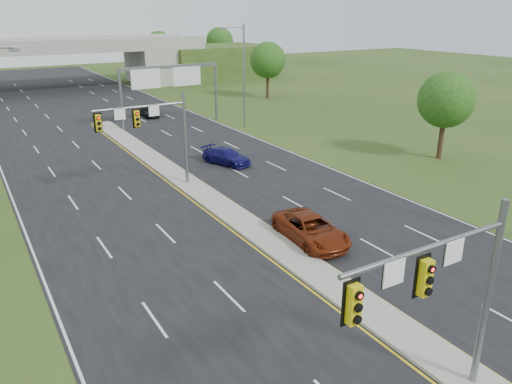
{
  "coord_description": "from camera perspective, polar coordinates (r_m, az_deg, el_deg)",
  "views": [
    {
      "loc": [
        -13.86,
        -8.28,
        12.46
      ],
      "look_at": [
        -0.63,
        13.85,
        3.0
      ],
      "focal_mm": 35.0,
      "sensor_mm": 36.0,
      "label": 1
    }
  ],
  "objects": [
    {
      "name": "tree_back_c",
      "position": [
        109.28,
        -10.99,
        16.15
      ],
      "size": [
        5.6,
        5.6,
        8.32
      ],
      "color": "#382316",
      "rests_on": "ground"
    },
    {
      "name": "signal_mast_near",
      "position": [
        16.18,
        21.13,
        -9.91
      ],
      "size": [
        6.62,
        0.6,
        7.0
      ],
      "color": "slate",
      "rests_on": "ground"
    },
    {
      "name": "tree_r_near",
      "position": [
        46.25,
        20.9,
        9.79
      ],
      "size": [
        4.8,
        4.8,
        7.6
      ],
      "color": "#382316",
      "rests_on": "ground"
    },
    {
      "name": "tree_back_d",
      "position": [
        114.87,
        -4.17,
        16.79
      ],
      "size": [
        6.0,
        6.0,
        8.85
      ],
      "color": "#382316",
      "rests_on": "ground"
    },
    {
      "name": "lightpole_r_far",
      "position": [
        55.75,
        -1.56,
        13.6
      ],
      "size": [
        2.85,
        0.25,
        11.0
      ],
      "color": "slate",
      "rests_on": "ground"
    },
    {
      "name": "tree_r_mid",
      "position": [
        75.11,
        1.36,
        14.83
      ],
      "size": [
        5.2,
        5.2,
        8.12
      ],
      "color": "#382316",
      "rests_on": "ground"
    },
    {
      "name": "car_far_a",
      "position": [
        28.43,
        6.3,
        -4.25
      ],
      "size": [
        2.9,
        5.62,
        1.51
      ],
      "primitive_type": "imported",
      "rotation": [
        0.0,
        0.0,
        -0.07
      ],
      "color": "#641F0A",
      "rests_on": "road"
    },
    {
      "name": "median",
      "position": [
        36.37,
        -6.57,
        0.15
      ],
      "size": [
        2.0,
        54.0,
        0.16
      ],
      "primitive_type": "cube",
      "color": "gray",
      "rests_on": "road"
    },
    {
      "name": "overpass",
      "position": [
        89.8,
        -22.46,
        12.99
      ],
      "size": [
        80.0,
        14.0,
        8.1
      ],
      "color": "gray",
      "rests_on": "ground"
    },
    {
      "name": "signal_mast_far",
      "position": [
        36.01,
        -11.45,
        7.35
      ],
      "size": [
        6.62,
        0.6,
        7.0
      ],
      "color": "slate",
      "rests_on": "ground"
    },
    {
      "name": "car_far_c",
      "position": [
        63.6,
        -12.21,
        9.09
      ],
      "size": [
        1.76,
        4.27,
        1.45
      ],
      "primitive_type": "imported",
      "rotation": [
        0.0,
        0.0,
        -0.01
      ],
      "color": "black",
      "rests_on": "road"
    },
    {
      "name": "lane_markings",
      "position": [
        41.39,
        -10.75,
        2.31
      ],
      "size": [
        23.72,
        160.0,
        0.01
      ],
      "color": "gold",
      "rests_on": "road"
    },
    {
      "name": "car_far_b",
      "position": [
        42.65,
        -3.4,
        4.09
      ],
      "size": [
        3.39,
        4.96,
        1.33
      ],
      "primitive_type": "imported",
      "rotation": [
        0.0,
        0.0,
        0.37
      ],
      "color": "#0F0D4F",
      "rests_on": "road"
    },
    {
      "name": "sign_gantry",
      "position": [
        57.48,
        -9.94,
        12.64
      ],
      "size": [
        11.58,
        0.44,
        6.67
      ],
      "color": "slate",
      "rests_on": "ground"
    },
    {
      "name": "road",
      "position": [
        47.12,
        -12.69,
        4.33
      ],
      "size": [
        24.0,
        160.0,
        0.02
      ],
      "primitive_type": "cube",
      "color": "black",
      "rests_on": "ground"
    },
    {
      "name": "ground",
      "position": [
        20.39,
        23.44,
        -19.47
      ],
      "size": [
        240.0,
        240.0,
        0.0
      ],
      "primitive_type": "plane",
      "color": "#2A4217",
      "rests_on": "ground"
    }
  ]
}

